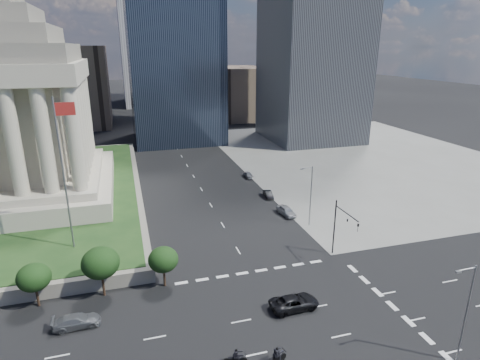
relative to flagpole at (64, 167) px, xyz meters
name	(u,v)px	position (x,y,z in m)	size (l,w,h in m)	color
ground	(170,136)	(21.83, 76.00, -13.11)	(500.00, 500.00, 0.00)	black
sidewalk_ne	(363,157)	(67.83, 36.00, -13.10)	(68.00, 90.00, 0.03)	slate
flagpole	(64,167)	(0.00, 0.00, 0.00)	(2.52, 0.24, 20.00)	slate
midrise_glass	(173,38)	(23.83, 71.00, 16.89)	(26.00, 26.00, 60.00)	black
building_filler_ne	(238,92)	(53.83, 106.00, -3.11)	(20.00, 30.00, 20.00)	brown
building_filler_nw	(74,86)	(-8.17, 106.00, 0.89)	(24.00, 30.00, 28.00)	brown
traffic_signal_ne	(342,224)	(34.33, -10.30, -7.86)	(0.30, 5.74, 8.00)	black
street_lamp_south	(466,309)	(35.16, -30.00, -7.45)	(2.13, 0.22, 10.00)	slate
street_lamp_north	(310,192)	(35.16, 1.00, -7.45)	(2.13, 0.22, 10.00)	slate
pickup_truck	(294,302)	(24.09, -18.55, -12.35)	(2.55, 5.52, 1.54)	black
suv_grey	(77,321)	(1.27, -15.03, -12.42)	(1.94, 4.78, 1.39)	#53565A
parked_sedan_near	(286,211)	(33.33, 5.85, -12.34)	(4.56, 1.84, 1.55)	gray
parked_sedan_mid	(268,194)	(33.33, 14.77, -12.50)	(1.30, 3.72, 1.23)	black
parked_sedan_far	(248,175)	(33.33, 27.50, -12.49)	(3.69, 1.49, 1.26)	slate
motorcycle_lead	(235,357)	(15.58, -24.66, -12.25)	(2.31, 0.63, 1.72)	black
motorcycle_trail	(276,356)	(19.19, -25.59, -12.25)	(2.32, 0.63, 1.73)	black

